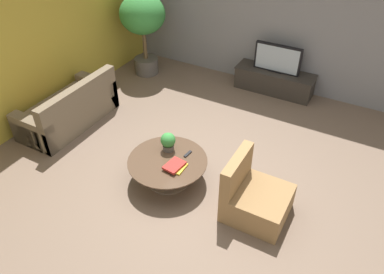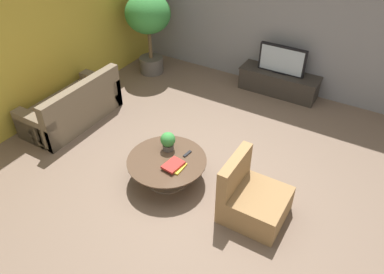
{
  "view_description": "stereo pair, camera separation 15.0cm",
  "coord_description": "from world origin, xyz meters",
  "px_view_note": "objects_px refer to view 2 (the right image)",
  "views": [
    {
      "loc": [
        1.98,
        -3.71,
        3.9
      ],
      "look_at": [
        -0.15,
        0.14,
        0.55
      ],
      "focal_mm": 35.0,
      "sensor_mm": 36.0,
      "label": 1
    },
    {
      "loc": [
        2.11,
        -3.64,
        3.9
      ],
      "look_at": [
        -0.15,
        0.14,
        0.55
      ],
      "focal_mm": 35.0,
      "sensor_mm": 36.0,
      "label": 2
    }
  ],
  "objects_px": {
    "media_console": "(279,82)",
    "couch_by_wall": "(73,108)",
    "potted_palm_tall": "(148,20)",
    "coffee_table": "(167,165)",
    "potted_plant_tabletop": "(168,141)",
    "armchair_wicker": "(252,199)",
    "television": "(282,60)"
  },
  "relations": [
    {
      "from": "media_console",
      "to": "coffee_table",
      "type": "height_order",
      "value": "media_console"
    },
    {
      "from": "media_console",
      "to": "couch_by_wall",
      "type": "relative_size",
      "value": 0.89
    },
    {
      "from": "television",
      "to": "couch_by_wall",
      "type": "xyz_separation_m",
      "value": [
        -2.79,
        -2.84,
        -0.44
      ]
    },
    {
      "from": "television",
      "to": "coffee_table",
      "type": "height_order",
      "value": "television"
    },
    {
      "from": "media_console",
      "to": "television",
      "type": "height_order",
      "value": "television"
    },
    {
      "from": "couch_by_wall",
      "to": "potted_palm_tall",
      "type": "distance_m",
      "value": 2.45
    },
    {
      "from": "coffee_table",
      "to": "couch_by_wall",
      "type": "height_order",
      "value": "couch_by_wall"
    },
    {
      "from": "coffee_table",
      "to": "potted_plant_tabletop",
      "type": "height_order",
      "value": "potted_plant_tabletop"
    },
    {
      "from": "couch_by_wall",
      "to": "potted_palm_tall",
      "type": "relative_size",
      "value": 1.03
    },
    {
      "from": "armchair_wicker",
      "to": "potted_palm_tall",
      "type": "distance_m",
      "value": 4.54
    },
    {
      "from": "media_console",
      "to": "coffee_table",
      "type": "xyz_separation_m",
      "value": [
        -0.5,
        -3.26,
        0.04
      ]
    },
    {
      "from": "media_console",
      "to": "television",
      "type": "relative_size",
      "value": 1.71
    },
    {
      "from": "television",
      "to": "potted_plant_tabletop",
      "type": "relative_size",
      "value": 3.15
    },
    {
      "from": "coffee_table",
      "to": "armchair_wicker",
      "type": "xyz_separation_m",
      "value": [
        1.33,
        0.02,
        0.0
      ]
    },
    {
      "from": "media_console",
      "to": "armchair_wicker",
      "type": "height_order",
      "value": "armchair_wicker"
    },
    {
      "from": "media_console",
      "to": "potted_palm_tall",
      "type": "relative_size",
      "value": 0.92
    },
    {
      "from": "media_console",
      "to": "television",
      "type": "distance_m",
      "value": 0.49
    },
    {
      "from": "media_console",
      "to": "potted_palm_tall",
      "type": "bearing_deg",
      "value": -168.22
    },
    {
      "from": "armchair_wicker",
      "to": "media_console",
      "type": "bearing_deg",
      "value": 14.33
    },
    {
      "from": "potted_palm_tall",
      "to": "potted_plant_tabletop",
      "type": "distance_m",
      "value": 3.32
    },
    {
      "from": "armchair_wicker",
      "to": "potted_palm_tall",
      "type": "relative_size",
      "value": 0.5
    },
    {
      "from": "media_console",
      "to": "potted_plant_tabletop",
      "type": "relative_size",
      "value": 5.39
    },
    {
      "from": "potted_plant_tabletop",
      "to": "coffee_table",
      "type": "bearing_deg",
      "value": -61.72
    },
    {
      "from": "media_console",
      "to": "potted_palm_tall",
      "type": "distance_m",
      "value": 2.94
    },
    {
      "from": "media_console",
      "to": "armchair_wicker",
      "type": "distance_m",
      "value": 3.35
    },
    {
      "from": "television",
      "to": "couch_by_wall",
      "type": "distance_m",
      "value": 4.01
    },
    {
      "from": "media_console",
      "to": "coffee_table",
      "type": "distance_m",
      "value": 3.3
    },
    {
      "from": "media_console",
      "to": "potted_plant_tabletop",
      "type": "xyz_separation_m",
      "value": [
        -0.61,
        -3.05,
        0.3
      ]
    },
    {
      "from": "armchair_wicker",
      "to": "potted_plant_tabletop",
      "type": "distance_m",
      "value": 1.48
    },
    {
      "from": "couch_by_wall",
      "to": "potted_palm_tall",
      "type": "height_order",
      "value": "potted_palm_tall"
    },
    {
      "from": "media_console",
      "to": "couch_by_wall",
      "type": "height_order",
      "value": "couch_by_wall"
    },
    {
      "from": "couch_by_wall",
      "to": "armchair_wicker",
      "type": "xyz_separation_m",
      "value": [
        3.62,
        -0.4,
        -0.01
      ]
    }
  ]
}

